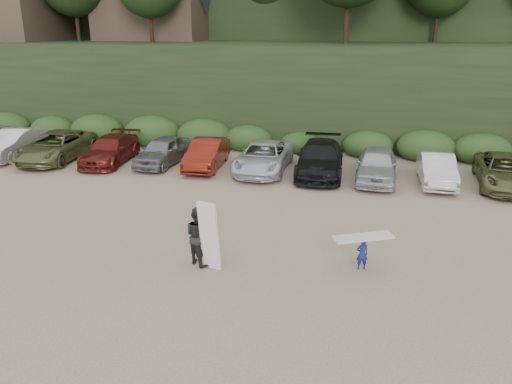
# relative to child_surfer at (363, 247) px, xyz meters

# --- Properties ---
(ground) EXTENTS (120.00, 120.00, 0.00)m
(ground) POSITION_rel_child_surfer_xyz_m (-4.74, -0.13, -0.77)
(ground) COLOR tan
(ground) RESTS_ON ground
(parked_cars) EXTENTS (39.40, 6.18, 1.63)m
(parked_cars) POSITION_rel_child_surfer_xyz_m (-4.69, 9.87, -0.01)
(parked_cars) COLOR #B1B2B6
(parked_cars) RESTS_ON ground
(child_surfer) EXTENTS (1.92, 1.31, 1.13)m
(child_surfer) POSITION_rel_child_surfer_xyz_m (0.00, 0.00, 0.00)
(child_surfer) COLOR navy
(child_surfer) RESTS_ON ground
(adult_surfer) EXTENTS (1.40, 1.13, 2.27)m
(adult_surfer) POSITION_rel_child_surfer_xyz_m (-5.05, -0.76, 0.21)
(adult_surfer) COLOR black
(adult_surfer) RESTS_ON ground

